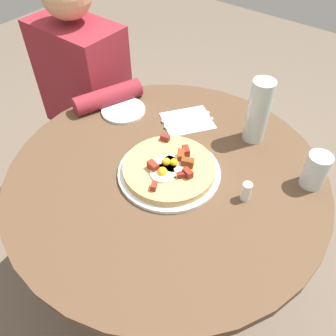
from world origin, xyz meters
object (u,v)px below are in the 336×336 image
at_px(bread_plate, 123,110).
at_px(water_glass, 316,170).
at_px(breakfast_pizza, 170,167).
at_px(person_seated, 90,113).
at_px(water_bottle, 258,111).
at_px(fork, 186,117).
at_px(salt_shaker, 246,191).
at_px(pizza_plate, 170,172).
at_px(knife, 189,123).
at_px(dining_table, 167,207).

distance_m(bread_plate, water_glass, 0.69).
xyz_separation_m(breakfast_pizza, water_glass, (-0.35, -0.22, 0.03)).
bearing_deg(person_seated, water_bottle, -175.65).
distance_m(fork, salt_shaker, 0.40).
bearing_deg(pizza_plate, fork, -64.46).
relative_size(fork, salt_shaker, 3.02).
distance_m(person_seated, water_glass, 1.05).
distance_m(breakfast_pizza, water_bottle, 0.34).
xyz_separation_m(water_bottle, salt_shaker, (-0.11, 0.25, -0.08)).
bearing_deg(breakfast_pizza, salt_shaker, -166.95).
distance_m(water_glass, water_bottle, 0.25).
height_order(pizza_plate, breakfast_pizza, breakfast_pizza).
bearing_deg(salt_shaker, knife, -28.97).
distance_m(pizza_plate, salt_shaker, 0.24).
bearing_deg(person_seated, water_glass, 178.78).
xyz_separation_m(pizza_plate, water_bottle, (-0.12, -0.30, 0.10)).
bearing_deg(water_bottle, bread_plate, 19.64).
height_order(dining_table, fork, fork).
height_order(water_bottle, salt_shaker, water_bottle).
relative_size(dining_table, person_seated, 0.87).
bearing_deg(knife, breakfast_pizza, 57.53).
bearing_deg(dining_table, knife, -71.00).
distance_m(bread_plate, fork, 0.23).
height_order(pizza_plate, fork, pizza_plate).
distance_m(person_seated, breakfast_pizza, 0.75).
bearing_deg(knife, fork, -90.00).
relative_size(fork, water_bottle, 0.83).
bearing_deg(breakfast_pizza, person_seated, -20.28).
relative_size(breakfast_pizza, bread_plate, 1.74).
bearing_deg(dining_table, fork, -66.70).
height_order(dining_table, salt_shaker, salt_shaker).
bearing_deg(fork, breakfast_pizza, 61.49).
bearing_deg(breakfast_pizza, water_glass, -147.85).
relative_size(dining_table, bread_plate, 6.13).
bearing_deg(person_seated, salt_shaker, 167.87).
xyz_separation_m(pizza_plate, fork, (0.12, -0.25, 0.00)).
xyz_separation_m(pizza_plate, knife, (0.09, -0.23, 0.00)).
height_order(dining_table, knife, knife).
bearing_deg(dining_table, bread_plate, -25.00).
relative_size(fork, water_glass, 1.62).
bearing_deg(water_bottle, knife, 19.12).
xyz_separation_m(fork, water_glass, (-0.48, 0.03, 0.05)).
bearing_deg(water_glass, pizza_plate, 32.09).
height_order(water_glass, salt_shaker, water_glass).
distance_m(fork, knife, 0.04).
bearing_deg(bread_plate, pizza_plate, 156.07).
distance_m(water_bottle, salt_shaker, 0.29).
bearing_deg(fork, water_glass, 122.32).
xyz_separation_m(water_glass, salt_shaker, (0.13, 0.17, -0.03)).
relative_size(person_seated, salt_shaker, 19.07).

